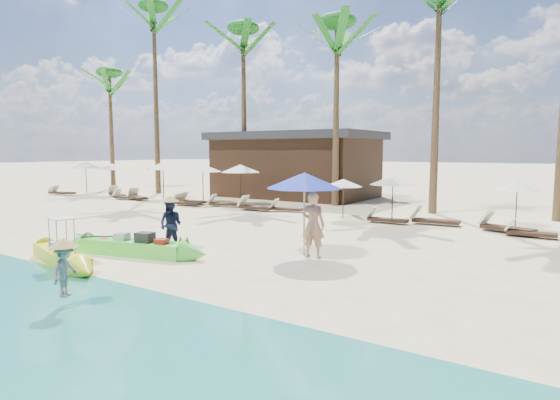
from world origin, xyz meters
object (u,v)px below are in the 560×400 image
Objects in this scene: green_canoe at (133,247)px; blue_umbrella at (304,181)px; tourist at (313,225)px; yellow_canoe at (61,256)px.

blue_umbrella is (4.18, 2.85, 1.97)m from green_canoe.
tourist is at bearing 17.52° from green_canoe.
tourist reaches higher than yellow_canoe.
green_canoe is at bearing -145.70° from blue_umbrella.
tourist is at bearing 56.02° from yellow_canoe.
yellow_canoe is 2.59× the size of tourist.
yellow_canoe reaches higher than green_canoe.
tourist is (5.31, 4.51, 0.74)m from yellow_canoe.
tourist is 1.33m from blue_umbrella.
yellow_canoe is 2.01× the size of blue_umbrella.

